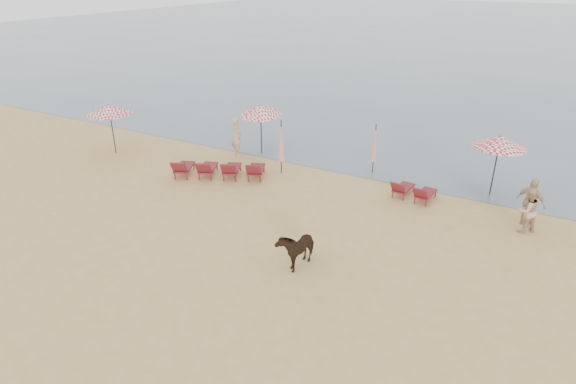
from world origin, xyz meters
name	(u,v)px	position (x,y,z in m)	size (l,w,h in m)	color
ground	(205,289)	(0.00, 0.00, 0.00)	(120.00, 120.00, 0.00)	tan
sea	(514,27)	(0.00, 80.00, 0.00)	(160.00, 140.00, 0.06)	#51606B
lounger_cluster_left	(219,168)	(-4.59, 6.94, 0.43)	(4.27, 3.13, 0.62)	maroon
lounger_cluster_right	(413,191)	(3.57, 8.93, 0.37)	(1.65, 1.59, 0.54)	maroon
umbrella_open_left_a	(109,110)	(-11.08, 6.96, 2.24)	(2.19, 2.19, 2.49)	black
umbrella_open_left_b	(261,110)	(-4.58, 10.49, 2.24)	(2.03, 2.07, 2.59)	black
umbrella_open_right	(500,142)	(6.26, 10.89, 2.30)	(2.10, 2.10, 2.56)	black
umbrella_closed_left	(281,141)	(-2.42, 8.73, 1.54)	(0.31, 0.31, 2.51)	black
umbrella_closed_right	(375,143)	(1.20, 10.82, 1.41)	(0.28, 0.28, 2.29)	black
cow	(297,247)	(1.70, 2.49, 0.62)	(0.67, 1.46, 1.23)	black
beachgoer_left	(237,137)	(-5.50, 9.67, 0.98)	(0.72, 0.47, 1.96)	tan
beachgoer_right_a	(527,210)	(7.75, 8.23, 0.83)	(0.81, 0.63, 1.66)	tan
beachgoer_right_b	(531,202)	(7.80, 8.78, 0.92)	(1.07, 0.45, 1.83)	tan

